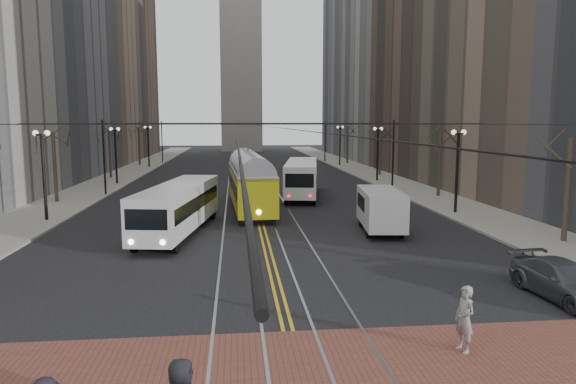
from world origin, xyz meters
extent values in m
plane|color=black|center=(0.00, 0.00, 0.00)|extent=(260.00, 260.00, 0.00)
cube|color=gray|center=(-15.00, 45.00, 0.07)|extent=(5.00, 140.00, 0.15)
cube|color=gray|center=(15.00, 45.00, 0.07)|extent=(5.00, 140.00, 0.15)
cube|color=brown|center=(0.00, -4.00, 0.01)|extent=(25.00, 6.00, 0.01)
cube|color=gray|center=(0.00, 45.00, 0.00)|extent=(4.80, 130.00, 0.02)
cube|color=gold|center=(0.00, 45.00, 0.01)|extent=(0.42, 130.00, 0.01)
cube|color=slate|center=(-25.50, 46.00, 17.00)|extent=(16.00, 20.00, 34.00)
cube|color=brown|center=(-25.50, 86.00, 20.00)|extent=(16.00, 20.00, 40.00)
cube|color=brown|center=(25.50, 46.00, 17.00)|extent=(16.00, 20.00, 34.00)
cube|color=slate|center=(25.50, 86.00, 20.00)|extent=(16.00, 20.00, 40.00)
cube|color=#B2AFA5|center=(0.00, 102.00, 28.00)|extent=(9.00, 9.00, 56.00)
cylinder|color=black|center=(-13.70, 18.00, 2.80)|extent=(0.20, 0.20, 5.60)
cylinder|color=black|center=(-13.70, 38.00, 2.80)|extent=(0.20, 0.20, 5.60)
cylinder|color=black|center=(-13.70, 58.00, 2.80)|extent=(0.20, 0.20, 5.60)
cylinder|color=black|center=(13.70, 18.00, 2.80)|extent=(0.20, 0.20, 5.60)
cylinder|color=black|center=(13.70, 38.00, 2.80)|extent=(0.20, 0.20, 5.60)
cylinder|color=black|center=(13.70, 58.00, 2.80)|extent=(0.20, 0.20, 5.60)
cylinder|color=#382D23|center=(-15.70, 26.00, 2.80)|extent=(0.28, 0.28, 5.60)
cylinder|color=#382D23|center=(-15.70, 44.00, 2.80)|extent=(0.28, 0.28, 5.60)
cylinder|color=#382D23|center=(-15.70, 62.00, 2.80)|extent=(0.28, 0.28, 5.60)
cylinder|color=#382D23|center=(15.70, 9.00, 2.80)|extent=(0.28, 0.28, 5.60)
cylinder|color=#382D23|center=(15.70, 26.00, 2.80)|extent=(0.28, 0.28, 5.60)
cylinder|color=#382D23|center=(15.70, 44.00, 2.80)|extent=(0.28, 0.28, 5.60)
cylinder|color=#382D23|center=(15.70, 62.00, 2.80)|extent=(0.28, 0.28, 5.60)
cylinder|color=black|center=(-1.50, 45.00, 6.00)|extent=(0.03, 120.00, 0.03)
cylinder|color=black|center=(1.50, 45.00, 6.00)|extent=(0.03, 120.00, 0.03)
cylinder|color=black|center=(-12.90, 30.00, 3.30)|extent=(0.16, 0.16, 6.60)
cylinder|color=black|center=(-12.90, 66.00, 3.30)|extent=(0.16, 0.16, 6.60)
cylinder|color=black|center=(12.90, 30.00, 3.30)|extent=(0.16, 0.16, 6.60)
cylinder|color=black|center=(12.90, 66.00, 3.30)|extent=(0.16, 0.16, 6.60)
cube|color=silver|center=(-4.81, 13.61, 1.41)|extent=(4.13, 11.53, 2.83)
cube|color=yellow|center=(-0.50, 21.99, 1.62)|extent=(3.23, 13.83, 3.23)
cube|color=white|center=(4.14, 27.85, 1.51)|extent=(4.29, 11.85, 3.03)
cube|color=silver|center=(6.86, 12.89, 1.23)|extent=(2.75, 5.76, 2.46)
imported|color=#3E4145|center=(9.70, 22.00, 0.70)|extent=(1.92, 4.20, 1.40)
imported|color=#45494D|center=(10.25, 0.93, 0.68)|extent=(2.23, 4.79, 1.35)
imported|color=gray|center=(4.74, -2.85, 0.95)|extent=(0.58, 0.76, 1.87)
camera|label=1|loc=(-1.55, -15.92, 6.36)|focal=32.00mm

